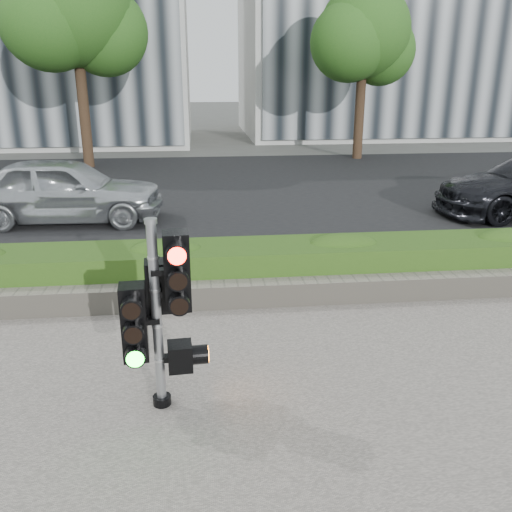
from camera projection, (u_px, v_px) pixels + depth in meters
ground at (268, 376)px, 5.96m from camera, size 120.00×120.00×0.00m
road at (223, 190)px, 15.37m from camera, size 60.00×13.00×0.02m
curb at (243, 272)px, 8.91m from camera, size 60.00×0.25×0.12m
stone_wall at (251, 293)px, 7.68m from camera, size 12.00×0.32×0.34m
hedge at (247, 267)px, 8.24m from camera, size 12.00×1.00×0.68m
building_right at (414, 17)px, 28.69m from camera, size 18.00×10.00×12.00m
tree_left at (74, 12)px, 17.59m from camera, size 4.61×4.03×7.34m
tree_right at (363, 35)px, 19.72m from camera, size 4.10×3.58×6.53m
traffic_signal at (159, 306)px, 5.10m from camera, size 0.67×0.51×1.91m
car_silver at (64, 190)px, 11.84m from camera, size 4.30×1.88×1.44m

